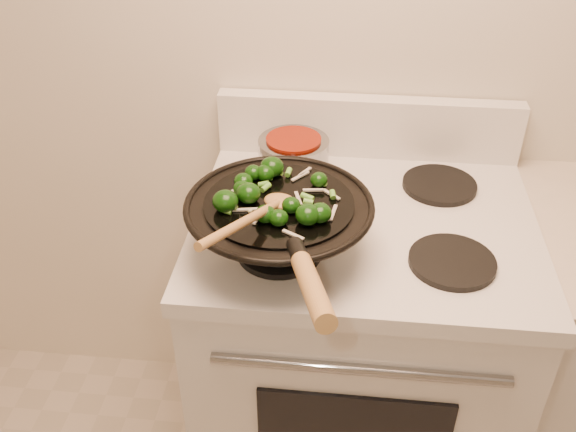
# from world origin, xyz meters

# --- Properties ---
(stove) EXTENTS (0.78, 0.67, 1.08)m
(stove) POSITION_xyz_m (-0.25, 1.17, 0.47)
(stove) COLOR white
(stove) RESTS_ON ground
(wok) EXTENTS (0.39, 0.63, 0.22)m
(wok) POSITION_xyz_m (-0.43, 1.02, 1.00)
(wok) COLOR black
(wok) RESTS_ON stove
(stirfry) EXTENTS (0.25, 0.26, 0.04)m
(stirfry) POSITION_xyz_m (-0.45, 1.02, 1.07)
(stirfry) COLOR black
(stirfry) RESTS_ON wok
(wooden_spoon) EXTENTS (0.15, 0.30, 0.09)m
(wooden_spoon) POSITION_xyz_m (-0.45, 0.93, 1.08)
(wooden_spoon) COLOR #A47640
(wooden_spoon) RESTS_ON wok
(saucepan) EXTENTS (0.17, 0.28, 0.10)m
(saucepan) POSITION_xyz_m (-0.43, 1.32, 0.98)
(saucepan) COLOR gray
(saucepan) RESTS_ON stove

